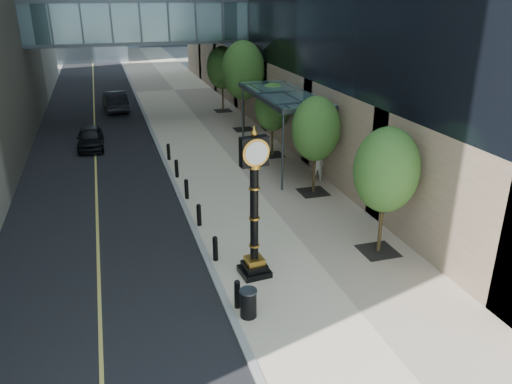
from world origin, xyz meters
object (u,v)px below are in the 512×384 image
trash_bin (248,304)px  car_far (115,101)px  street_clock (254,216)px  pedestrian (318,165)px  car_near (90,138)px

trash_bin → car_far: bearing=94.9°
street_clock → trash_bin: size_ratio=5.99×
street_clock → car_far: 29.52m
trash_bin → pedestrian: (6.99, 10.61, 0.41)m
trash_bin → pedestrian: size_ratio=0.52×
street_clock → car_far: bearing=91.4°
street_clock → trash_bin: bearing=-116.8°
car_near → trash_bin: bearing=-76.1°
car_near → car_far: (2.05, 11.01, 0.15)m
car_near → car_far: bearing=80.4°
street_clock → pedestrian: bearing=48.0°
car_near → pedestrian: bearing=-39.5°
street_clock → car_near: size_ratio=1.33×
street_clock → pedestrian: street_clock is taller
trash_bin → street_clock: bearing=68.9°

